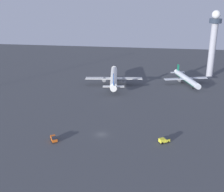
{
  "coord_description": "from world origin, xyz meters",
  "views": [
    {
      "loc": [
        20.52,
        -105.66,
        54.79
      ],
      "look_at": [
        -1.24,
        36.71,
        4.0
      ],
      "focal_mm": 46.43,
      "sensor_mm": 36.0,
      "label": 1
    }
  ],
  "objects_px": {
    "airplane_far_stand": "(186,79)",
    "maintenance_van": "(164,140)",
    "cargo_loader": "(54,139)",
    "airplane_terminal_side": "(114,78)",
    "control_tower": "(213,40)"
  },
  "relations": [
    {
      "from": "airplane_terminal_side",
      "to": "maintenance_van",
      "type": "relative_size",
      "value": 10.15
    },
    {
      "from": "airplane_terminal_side",
      "to": "airplane_far_stand",
      "type": "bearing_deg",
      "value": 3.1
    },
    {
      "from": "airplane_far_stand",
      "to": "cargo_loader",
      "type": "distance_m",
      "value": 104.9
    },
    {
      "from": "cargo_loader",
      "to": "airplane_terminal_side",
      "type": "bearing_deg",
      "value": -131.83
    },
    {
      "from": "control_tower",
      "to": "airplane_far_stand",
      "type": "bearing_deg",
      "value": -131.53
    },
    {
      "from": "control_tower",
      "to": "airplane_terminal_side",
      "type": "distance_m",
      "value": 72.88
    },
    {
      "from": "airplane_far_stand",
      "to": "maintenance_van",
      "type": "distance_m",
      "value": 83.16
    },
    {
      "from": "maintenance_van",
      "to": "airplane_far_stand",
      "type": "bearing_deg",
      "value": 139.1
    },
    {
      "from": "cargo_loader",
      "to": "airplane_far_stand",
      "type": "bearing_deg",
      "value": -156.54
    },
    {
      "from": "control_tower",
      "to": "cargo_loader",
      "type": "height_order",
      "value": "control_tower"
    },
    {
      "from": "control_tower",
      "to": "cargo_loader",
      "type": "xyz_separation_m",
      "value": [
        -75.86,
        -107.26,
        -24.6
      ]
    },
    {
      "from": "airplane_far_stand",
      "to": "maintenance_van",
      "type": "relative_size",
      "value": 7.85
    },
    {
      "from": "control_tower",
      "to": "cargo_loader",
      "type": "distance_m",
      "value": 133.66
    },
    {
      "from": "airplane_far_stand",
      "to": "cargo_loader",
      "type": "relative_size",
      "value": 7.89
    },
    {
      "from": "airplane_far_stand",
      "to": "cargo_loader",
      "type": "bearing_deg",
      "value": 38.74
    }
  ]
}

